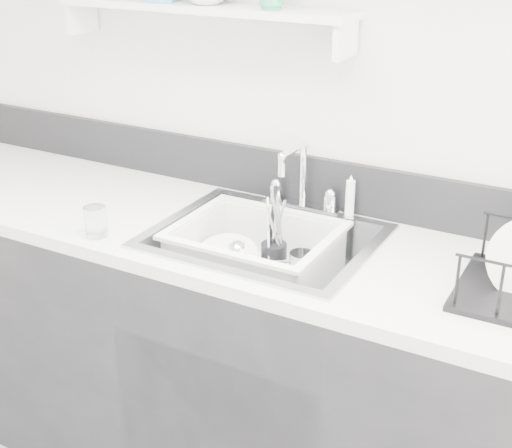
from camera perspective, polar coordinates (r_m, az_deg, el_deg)
The scene contains 13 objects.
counter_run at distance 2.30m, azimuth 0.62°, elevation -11.49°, with size 3.20×0.62×0.92m.
backsplash at distance 2.29m, azimuth 4.24°, elevation 3.52°, with size 3.20×0.02×0.16m, color black.
sink at distance 2.11m, azimuth 0.66°, elevation -3.25°, with size 0.64×0.52×0.20m, color silver, non-canonical shape.
faucet at distance 2.25m, azimuth 3.66°, elevation 2.65°, with size 0.26×0.18×0.23m.
side_sprayer at distance 2.20m, azimuth 7.54°, elevation 2.22°, with size 0.03×0.03×0.14m, color white.
wall_shelf at distance 2.28m, azimuth -4.47°, elevation 16.68°, with size 1.00×0.16×0.12m.
wash_tub at distance 2.14m, azimuth -0.03°, elevation -2.51°, with size 0.47×0.38×0.18m, color white, non-canonical shape.
plate_stack at distance 2.18m, azimuth -2.24°, elevation -3.46°, with size 0.25×0.24×0.10m.
utensil_cup at distance 2.18m, azimuth 1.43°, elevation -2.55°, with size 0.08×0.08×0.26m.
ladle at distance 2.16m, azimuth -0.70°, elevation -3.34°, with size 0.27×0.10×0.08m, color silver, non-canonical shape.
tumbler_in_tub at distance 2.11m, azimuth 3.67°, elevation -3.62°, with size 0.07×0.07×0.11m, color white.
tumbler_counter at distance 2.11m, azimuth -12.72°, elevation 0.19°, with size 0.07×0.07×0.09m, color white.
bowl_small at distance 2.06m, azimuth 2.00°, elevation -5.51°, with size 0.11×0.11×0.03m, color white.
Camera 1 is at (0.89, -0.47, 1.79)m, focal length 50.00 mm.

